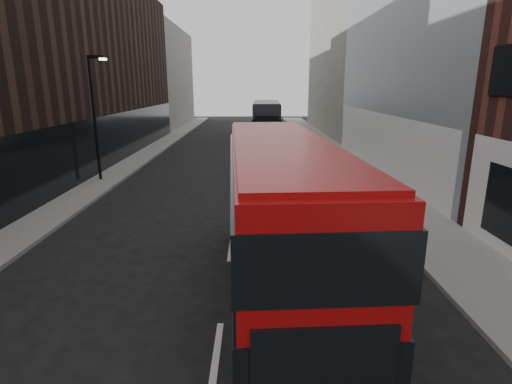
{
  "coord_description": "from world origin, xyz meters",
  "views": [
    {
      "loc": [
        0.79,
        -5.17,
        5.52
      ],
      "look_at": [
        0.87,
        6.15,
        2.5
      ],
      "focal_mm": 28.0,
      "sensor_mm": 36.0,
      "label": 1
    }
  ],
  "objects_px": {
    "red_bus": "(279,213)",
    "car_c": "(275,140)",
    "car_a": "(251,168)",
    "grey_bus": "(266,119)",
    "car_b": "(274,156)",
    "street_lamp": "(95,110)"
  },
  "relations": [
    {
      "from": "car_a",
      "to": "car_b",
      "type": "xyz_separation_m",
      "value": [
        1.63,
        4.39,
        -0.02
      ]
    },
    {
      "from": "car_b",
      "to": "car_c",
      "type": "relative_size",
      "value": 0.87
    },
    {
      "from": "street_lamp",
      "to": "car_c",
      "type": "bearing_deg",
      "value": 50.97
    },
    {
      "from": "car_b",
      "to": "car_c",
      "type": "bearing_deg",
      "value": 92.73
    },
    {
      "from": "grey_bus",
      "to": "car_c",
      "type": "relative_size",
      "value": 2.6
    },
    {
      "from": "grey_bus",
      "to": "car_b",
      "type": "distance_m",
      "value": 15.57
    },
    {
      "from": "street_lamp",
      "to": "car_b",
      "type": "bearing_deg",
      "value": 25.39
    },
    {
      "from": "red_bus",
      "to": "car_c",
      "type": "xyz_separation_m",
      "value": [
        1.29,
        26.9,
        -1.68
      ]
    },
    {
      "from": "car_b",
      "to": "red_bus",
      "type": "bearing_deg",
      "value": -86.83
    },
    {
      "from": "grey_bus",
      "to": "car_b",
      "type": "bearing_deg",
      "value": -88.21
    },
    {
      "from": "red_bus",
      "to": "grey_bus",
      "type": "height_order",
      "value": "red_bus"
    },
    {
      "from": "red_bus",
      "to": "car_a",
      "type": "distance_m",
      "value": 14.09
    },
    {
      "from": "car_a",
      "to": "car_b",
      "type": "distance_m",
      "value": 4.68
    },
    {
      "from": "red_bus",
      "to": "car_a",
      "type": "relative_size",
      "value": 2.64
    },
    {
      "from": "car_c",
      "to": "street_lamp",
      "type": "bearing_deg",
      "value": -123.39
    },
    {
      "from": "car_b",
      "to": "car_c",
      "type": "xyz_separation_m",
      "value": [
        0.45,
        8.54,
        0.01
      ]
    },
    {
      "from": "grey_bus",
      "to": "car_c",
      "type": "bearing_deg",
      "value": -84.06
    },
    {
      "from": "red_bus",
      "to": "car_c",
      "type": "relative_size",
      "value": 2.28
    },
    {
      "from": "street_lamp",
      "to": "car_c",
      "type": "height_order",
      "value": "street_lamp"
    },
    {
      "from": "grey_bus",
      "to": "street_lamp",
      "type": "bearing_deg",
      "value": -115.5
    },
    {
      "from": "car_a",
      "to": "car_c",
      "type": "relative_size",
      "value": 0.87
    },
    {
      "from": "street_lamp",
      "to": "car_b",
      "type": "distance_m",
      "value": 12.16
    }
  ]
}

